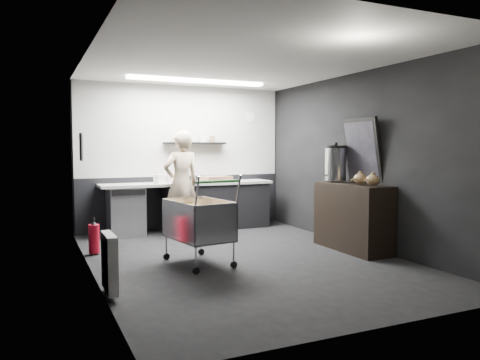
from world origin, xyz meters
name	(u,v)px	position (x,y,z in m)	size (l,w,h in m)	color
floor	(243,259)	(0.00, 0.00, 0.00)	(5.50, 5.50, 0.00)	black
ceiling	(243,61)	(0.00, 0.00, 2.70)	(5.50, 5.50, 0.00)	silver
wall_back	(183,157)	(0.00, 2.75, 1.35)	(5.50, 5.50, 0.00)	black
wall_front	(381,171)	(0.00, -2.75, 1.35)	(5.50, 5.50, 0.00)	black
wall_left	(91,164)	(-2.00, 0.00, 1.35)	(5.50, 5.50, 0.00)	black
wall_right	(361,160)	(2.00, 0.00, 1.35)	(5.50, 5.50, 0.00)	black
kitchen_wall_panel	(183,131)	(0.00, 2.73, 1.85)	(3.95, 0.02, 1.70)	#B6B6B2
dado_panel	(184,202)	(0.00, 2.73, 0.50)	(3.95, 0.02, 1.00)	black
floating_shelf	(195,143)	(0.20, 2.62, 1.62)	(1.20, 0.22, 0.04)	black
wall_clock	(250,117)	(1.40, 2.72, 2.15)	(0.20, 0.20, 0.03)	white
poster	(81,147)	(-1.98, 1.30, 1.55)	(0.02, 0.30, 0.40)	silver
poster_red_band	(81,142)	(-1.98, 1.30, 1.62)	(0.01, 0.22, 0.10)	red
radiator	(109,263)	(-1.94, -0.90, 0.35)	(0.10, 0.50, 0.60)	white
ceiling_strip	(198,81)	(0.00, 1.85, 2.67)	(2.40, 0.20, 0.04)	white
prep_counter	(196,206)	(0.14, 2.42, 0.46)	(3.20, 0.61, 0.90)	black
person	(181,184)	(-0.27, 1.97, 0.91)	(0.67, 0.44, 1.83)	beige
shopping_cart	(198,223)	(-0.66, -0.02, 0.55)	(0.76, 1.12, 1.14)	silver
sideboard	(352,208)	(1.74, -0.13, 0.63)	(0.57, 1.33, 1.99)	black
fire_extinguisher	(94,238)	(-1.85, 1.11, 0.25)	(0.15, 0.15, 0.51)	red
cardboard_box	(216,179)	(0.53, 2.37, 0.95)	(0.52, 0.39, 0.10)	#876348
pink_tub	(172,178)	(-0.31, 2.42, 0.99)	(0.18, 0.18, 0.18)	white
white_container	(160,179)	(-0.55, 2.37, 0.98)	(0.18, 0.14, 0.16)	white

